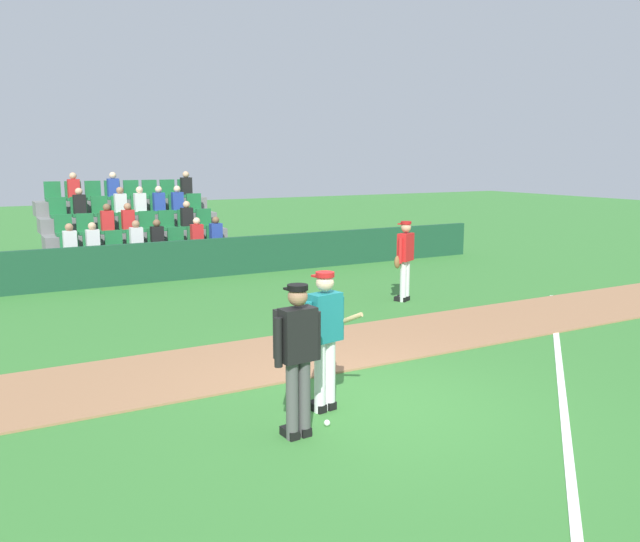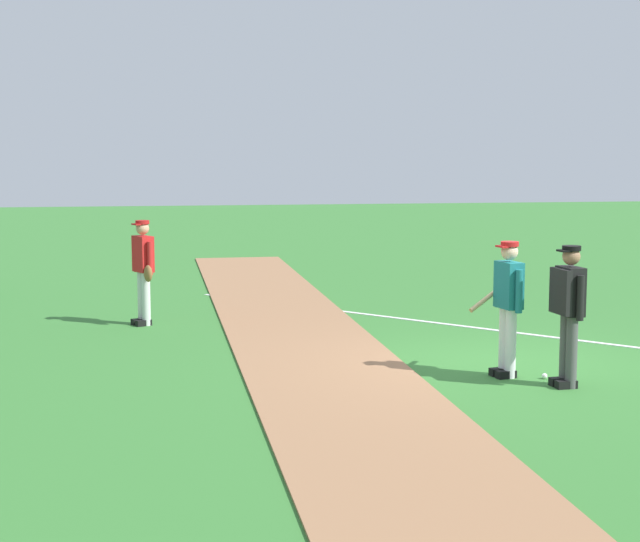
{
  "view_description": "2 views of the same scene",
  "coord_description": "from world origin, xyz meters",
  "views": [
    {
      "loc": [
        -4.34,
        -6.65,
        3.12
      ],
      "look_at": [
        0.8,
        2.62,
        1.28
      ],
      "focal_mm": 36.79,
      "sensor_mm": 36.0,
      "label": 1
    },
    {
      "loc": [
        -12.37,
        4.6,
        2.92
      ],
      "look_at": [
        1.22,
        2.28,
        1.21
      ],
      "focal_mm": 54.99,
      "sensor_mm": 36.0,
      "label": 2
    }
  ],
  "objects": [
    {
      "name": "stadium_bleachers",
      "position": [
        0.0,
        11.94,
        0.77
      ],
      "size": [
        5.0,
        3.8,
        2.7
      ],
      "color": "slate",
      "rests_on": "ground"
    },
    {
      "name": "foul_line_chalk",
      "position": [
        3.0,
        -0.5,
        0.01
      ],
      "size": [
        8.87,
        8.23,
        0.01
      ],
      "primitive_type": "cube",
      "rotation": [
        0.0,
        0.0,
        0.75
      ],
      "color": "white",
      "rests_on": "ground"
    },
    {
      "name": "umpire_home_plate",
      "position": [
        -1.17,
        -0.41,
        1.0
      ],
      "size": [
        0.59,
        0.33,
        1.76
      ],
      "color": "#4C4C4C",
      "rests_on": "ground"
    },
    {
      "name": "baseball",
      "position": [
        -0.73,
        -0.31,
        0.04
      ],
      "size": [
        0.07,
        0.07,
        0.07
      ],
      "primitive_type": "sphere",
      "color": "white",
      "rests_on": "ground"
    },
    {
      "name": "ground_plane",
      "position": [
        0.0,
        0.0,
        0.0
      ],
      "size": [
        80.0,
        80.0,
        0.0
      ],
      "primitive_type": "plane",
      "color": "#387A33"
    },
    {
      "name": "dugout_fence",
      "position": [
        0.0,
        9.65,
        0.51
      ],
      "size": [
        20.0,
        0.16,
        1.02
      ],
      "primitive_type": "cube",
      "color": "#19472D",
      "rests_on": "ground"
    },
    {
      "name": "runner_red_jersey",
      "position": [
        4.11,
        4.78,
        0.96
      ],
      "size": [
        0.65,
        0.42,
        1.76
      ],
      "color": "silver",
      "rests_on": "ground"
    },
    {
      "name": "infield_dirt_path",
      "position": [
        0.0,
        2.38,
        0.01
      ],
      "size": [
        28.0,
        2.25,
        0.03
      ],
      "primitive_type": "cube",
      "color": "#9E704C",
      "rests_on": "ground"
    },
    {
      "name": "batter_teal_jersey",
      "position": [
        -0.51,
        0.12,
        0.97
      ],
      "size": [
        0.73,
        0.73,
        1.76
      ],
      "color": "white",
      "rests_on": "ground"
    }
  ]
}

